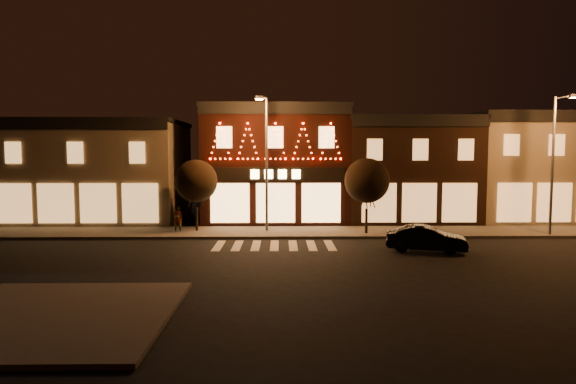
{
  "coord_description": "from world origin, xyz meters",
  "views": [
    {
      "loc": [
        0.35,
        -21.85,
        4.98
      ],
      "look_at": [
        0.73,
        4.0,
        2.9
      ],
      "focal_mm": 30.32,
      "sensor_mm": 36.0,
      "label": 1
    }
  ],
  "objects": [
    {
      "name": "sidewalk_near",
      "position": [
        -6.5,
        -7.5,
        0.07
      ],
      "size": [
        7.0,
        7.0,
        0.15
      ],
      "primitive_type": "cube",
      "color": "#47423D",
      "rests_on": "ground"
    },
    {
      "name": "building_right_b",
      "position": [
        18.5,
        13.99,
        3.91
      ],
      "size": [
        9.2,
        8.28,
        7.8
      ],
      "color": "#746B53",
      "rests_on": "ground"
    },
    {
      "name": "building_right_a",
      "position": [
        9.5,
        13.99,
        3.76
      ],
      "size": [
        9.2,
        8.28,
        7.5
      ],
      "color": "black",
      "rests_on": "ground"
    },
    {
      "name": "ground",
      "position": [
        0.0,
        0.0,
        0.0
      ],
      "size": [
        120.0,
        120.0,
        0.0
      ],
      "primitive_type": "plane",
      "color": "black",
      "rests_on": "ground"
    },
    {
      "name": "pedestrian",
      "position": [
        -6.09,
        8.23,
        0.92
      ],
      "size": [
        0.59,
        0.41,
        1.54
      ],
      "primitive_type": "imported",
      "rotation": [
        0.0,
        0.0,
        3.22
      ],
      "color": "gray",
      "rests_on": "sidewalk_far"
    },
    {
      "name": "streetlamp_right",
      "position": [
        16.41,
        6.36,
        4.92
      ],
      "size": [
        0.53,
        1.86,
        8.12
      ],
      "rotation": [
        0.0,
        0.0,
        -0.09
      ],
      "color": "#59595E",
      "rests_on": "sidewalk_far"
    },
    {
      "name": "streetlamp_mid",
      "position": [
        -0.59,
        8.05,
        4.96
      ],
      "size": [
        0.73,
        1.88,
        8.2
      ],
      "rotation": [
        0.0,
        0.0,
        0.22
      ],
      "color": "#59595E",
      "rests_on": "sidewalk_far"
    },
    {
      "name": "tree_left",
      "position": [
        -4.91,
        8.28,
        3.25
      ],
      "size": [
        2.65,
        2.65,
        4.42
      ],
      "rotation": [
        0.0,
        0.0,
        -0.25
      ],
      "color": "black",
      "rests_on": "sidewalk_far"
    },
    {
      "name": "sidewalk_far",
      "position": [
        2.0,
        8.0,
        0.07
      ],
      "size": [
        44.0,
        4.0,
        0.15
      ],
      "primitive_type": "cube",
      "color": "#47423D",
      "rests_on": "ground"
    },
    {
      "name": "building_pulp",
      "position": [
        0.0,
        13.98,
        4.16
      ],
      "size": [
        10.2,
        8.34,
        8.3
      ],
      "color": "black",
      "rests_on": "ground"
    },
    {
      "name": "dark_sedan",
      "position": [
        7.71,
        2.36,
        0.65
      ],
      "size": [
        4.18,
        2.33,
        1.3
      ],
      "primitive_type": "imported",
      "rotation": [
        0.0,
        0.0,
        1.32
      ],
      "color": "black",
      "rests_on": "ground"
    },
    {
      "name": "tree_right",
      "position": [
        5.52,
        7.2,
        3.32
      ],
      "size": [
        2.71,
        2.71,
        4.53
      ],
      "rotation": [
        0.0,
        0.0,
        -0.16
      ],
      "color": "black",
      "rests_on": "sidewalk_far"
    },
    {
      "name": "building_left",
      "position": [
        -13.0,
        13.99,
        3.66
      ],
      "size": [
        12.2,
        8.28,
        7.3
      ],
      "color": "#746B53",
      "rests_on": "ground"
    }
  ]
}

